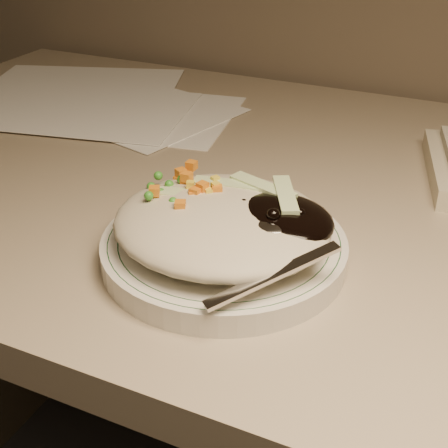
% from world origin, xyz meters
% --- Properties ---
extents(desk, '(1.40, 0.70, 0.74)m').
position_xyz_m(desk, '(0.00, 1.38, 0.54)').
color(desk, gray).
rests_on(desk, ground).
extents(plate, '(0.22, 0.22, 0.02)m').
position_xyz_m(plate, '(-0.07, 1.20, 0.75)').
color(plate, silver).
rests_on(plate, desk).
extents(plate_rim, '(0.21, 0.21, 0.00)m').
position_xyz_m(plate_rim, '(-0.07, 1.20, 0.76)').
color(plate_rim, '#144723').
rests_on(plate_rim, plate).
extents(meal, '(0.21, 0.19, 0.05)m').
position_xyz_m(meal, '(-0.06, 1.20, 0.78)').
color(meal, '#B8B095').
rests_on(meal, plate).
extents(papers, '(0.47, 0.37, 0.00)m').
position_xyz_m(papers, '(-0.40, 1.51, 0.74)').
color(papers, white).
rests_on(papers, desk).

